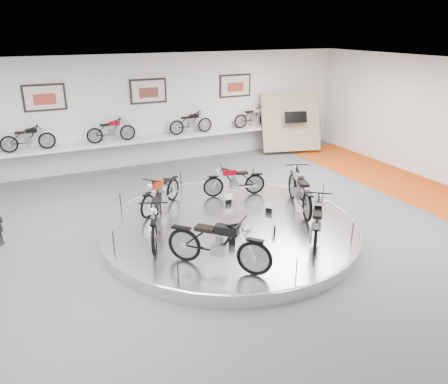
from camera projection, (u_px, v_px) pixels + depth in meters
name	position (u px, v px, depth m)	size (l,w,h in m)	color
floor	(235.00, 238.00, 10.76)	(16.00, 16.00, 0.00)	#4D4D4F
ceiling	(237.00, 71.00, 9.33)	(16.00, 16.00, 0.00)	white
wall_back	(149.00, 110.00, 15.95)	(16.00, 16.00, 0.00)	silver
orange_carpet_strip	(431.00, 195.00, 13.49)	(2.40, 12.60, 0.01)	#B6250D
dado_band	(152.00, 149.00, 16.45)	(15.68, 0.04, 1.10)	#BCBCBA
display_platform	(230.00, 228.00, 10.96)	(6.40, 6.40, 0.30)	silver
platform_rim	(230.00, 224.00, 10.92)	(6.40, 6.40, 0.10)	#B2B2BA
shelf	(153.00, 139.00, 16.05)	(11.00, 0.55, 0.10)	silver
poster_left	(44.00, 98.00, 14.26)	(1.35, 0.06, 0.88)	beige
poster_center	(148.00, 91.00, 15.66)	(1.35, 0.06, 0.88)	beige
poster_right	(235.00, 86.00, 17.07)	(1.35, 0.06, 0.88)	beige
display_panel	(291.00, 122.00, 17.71)	(2.40, 0.12, 2.40)	tan
shelf_bike_a	(28.00, 140.00, 14.22)	(1.22, 0.42, 0.73)	black
shelf_bike_b	(111.00, 132.00, 15.30)	(1.22, 0.42, 0.73)	#9A0013
shelf_bike_c	(191.00, 124.00, 16.51)	(1.22, 0.42, 0.73)	black
shelf_bike_d	(253.00, 118.00, 17.59)	(1.22, 0.42, 0.73)	silver
bike_a	(300.00, 189.00, 11.51)	(1.90, 0.67, 1.12)	silver
bike_b	(234.00, 181.00, 12.49)	(1.53, 0.54, 0.90)	#9A0013
bike_c	(161.00, 192.00, 11.55)	(1.63, 0.58, 0.96)	#B9300B
bike_d	(156.00, 217.00, 9.90)	(1.86, 0.66, 1.10)	black
bike_e	(218.00, 243.00, 8.67)	(1.91, 0.67, 1.12)	black
bike_f	(317.00, 220.00, 9.83)	(1.74, 0.61, 1.02)	black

